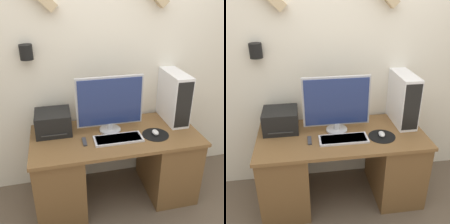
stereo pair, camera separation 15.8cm
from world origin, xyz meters
TOP-DOWN VIEW (x-y plane):
  - ground_plane at (0.00, 0.00)m, footprint 12.00×12.00m
  - wall_back at (-0.01, 0.74)m, footprint 6.40×0.16m
  - desk at (0.00, 0.34)m, footprint 1.50×0.69m
  - monitor at (-0.03, 0.43)m, footprint 0.60×0.19m
  - keyboard at (-0.00, 0.25)m, footprint 0.42×0.17m
  - mousepad at (0.34, 0.25)m, footprint 0.24×0.24m
  - mouse at (0.34, 0.26)m, footprint 0.05×0.09m
  - computer_tower at (0.61, 0.51)m, footprint 0.17×0.44m
  - printer at (-0.54, 0.51)m, footprint 0.31×0.29m
  - remote_control at (-0.29, 0.27)m, footprint 0.03×0.12m

SIDE VIEW (x-z plane):
  - ground_plane at x=0.00m, z-range 0.00..0.00m
  - desk at x=0.00m, z-range 0.01..0.72m
  - mousepad at x=0.34m, z-range 0.70..0.71m
  - remote_control at x=-0.29m, z-range 0.70..0.72m
  - keyboard at x=0.00m, z-range 0.70..0.72m
  - mouse at x=0.34m, z-range 0.71..0.75m
  - printer at x=-0.54m, z-range 0.70..0.90m
  - computer_tower at x=0.61m, z-range 0.70..1.19m
  - monitor at x=-0.03m, z-range 0.71..1.23m
  - wall_back at x=-0.01m, z-range 0.01..2.71m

